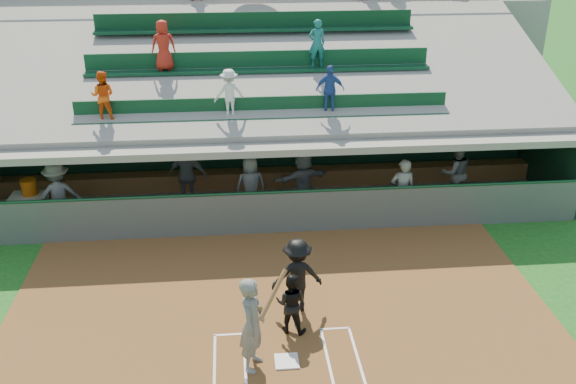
{
  "coord_description": "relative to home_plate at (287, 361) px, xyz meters",
  "views": [
    {
      "loc": [
        -0.83,
        -9.24,
        7.61
      ],
      "look_at": [
        0.35,
        3.5,
        1.8
      ],
      "focal_mm": 40.0,
      "sensor_mm": 36.0,
      "label": 1
    }
  ],
  "objects": [
    {
      "name": "ground",
      "position": [
        0.0,
        0.0,
        -0.04
      ],
      "size": [
        100.0,
        100.0,
        0.0
      ],
      "primitive_type": "plane",
      "color": "#175116",
      "rests_on": "ground"
    },
    {
      "name": "dirt_slab",
      "position": [
        0.0,
        0.5,
        -0.03
      ],
      "size": [
        11.0,
        9.0,
        0.02
      ],
      "primitive_type": "cube",
      "color": "brown",
      "rests_on": "ground"
    },
    {
      "name": "home_plate",
      "position": [
        0.0,
        0.0,
        0.0
      ],
      "size": [
        0.43,
        0.43,
        0.03
      ],
      "primitive_type": "cube",
      "color": "silver",
      "rests_on": "dirt_slab"
    },
    {
      "name": "batters_box_chalk",
      "position": [
        0.0,
        0.0,
        -0.01
      ],
      "size": [
        2.65,
        1.85,
        0.01
      ],
      "color": "white",
      "rests_on": "dirt_slab"
    },
    {
      "name": "dugout_floor",
      "position": [
        0.0,
        6.75,
        -0.02
      ],
      "size": [
        16.0,
        3.5,
        0.04
      ],
      "primitive_type": "cube",
      "color": "gray",
      "rests_on": "ground"
    },
    {
      "name": "concourse_slab",
      "position": [
        0.0,
        13.5,
        2.26
      ],
      "size": [
        20.0,
        3.0,
        4.6
      ],
      "primitive_type": "cube",
      "color": "gray",
      "rests_on": "ground"
    },
    {
      "name": "grandstand",
      "position": [
        -0.01,
        10.52,
        2.23
      ],
      "size": [
        20.4,
        10.4,
        7.8
      ],
      "color": "#525752",
      "rests_on": "ground"
    },
    {
      "name": "batter_at_plate",
      "position": [
        -0.6,
        -0.05,
        0.89
      ],
      "size": [
        0.94,
        0.8,
        1.95
      ],
      "color": "#5A5E58",
      "rests_on": "dirt_slab"
    },
    {
      "name": "catcher",
      "position": [
        0.16,
        0.94,
        0.61
      ],
      "size": [
        0.72,
        0.64,
        1.25
      ],
      "primitive_type": "imported",
      "rotation": [
        0.0,
        0.0,
        2.82
      ],
      "color": "black",
      "rests_on": "dirt_slab"
    },
    {
      "name": "home_umpire",
      "position": [
        0.36,
        1.64,
        0.78
      ],
      "size": [
        1.07,
        0.67,
        1.59
      ],
      "primitive_type": "imported",
      "rotation": [
        0.0,
        0.0,
        3.22
      ],
      "color": "black",
      "rests_on": "dirt_slab"
    },
    {
      "name": "dugout_bench",
      "position": [
        -0.21,
        7.87,
        0.25
      ],
      "size": [
        16.31,
        0.49,
        0.49
      ],
      "primitive_type": "cube",
      "rotation": [
        0.0,
        0.0,
        0.0
      ],
      "color": "olive",
      "rests_on": "dugout_floor"
    },
    {
      "name": "white_table",
      "position": [
        -6.08,
        6.12,
        0.38
      ],
      "size": [
        0.87,
        0.66,
        0.75
      ],
      "primitive_type": "cube",
      "rotation": [
        0.0,
        0.0,
        -0.02
      ],
      "color": "silver",
      "rests_on": "dugout_floor"
    },
    {
      "name": "water_cooler",
      "position": [
        -6.02,
        6.19,
        0.96
      ],
      "size": [
        0.4,
        0.4,
        0.4
      ],
      "primitive_type": "cylinder",
      "color": "orange",
      "rests_on": "white_table"
    },
    {
      "name": "dugout_player_a",
      "position": [
        -5.21,
        5.78,
        0.88
      ],
      "size": [
        1.27,
        0.95,
        1.75
      ],
      "primitive_type": "imported",
      "rotation": [
        0.0,
        0.0,
        3.43
      ],
      "color": "#5C5E59",
      "rests_on": "dugout_floor"
    },
    {
      "name": "dugout_player_b",
      "position": [
        -2.05,
        6.72,
        0.91
      ],
      "size": [
        1.13,
        0.67,
        1.8
      ],
      "primitive_type": "imported",
      "rotation": [
        0.0,
        0.0,
        2.91
      ],
      "color": "#545752",
      "rests_on": "dugout_floor"
    },
    {
      "name": "dugout_player_c",
      "position": [
        -0.39,
        6.06,
        0.82
      ],
      "size": [
        0.86,
        0.63,
        1.62
      ],
      "primitive_type": "imported",
      "rotation": [
        0.0,
        0.0,
        3.3
      ],
      "color": "#5E605B",
      "rests_on": "dugout_floor"
    },
    {
      "name": "dugout_player_d",
      "position": [
        1.0,
        6.25,
        0.83
      ],
      "size": [
        1.61,
        0.94,
        1.65
      ],
      "primitive_type": "imported",
      "rotation": [
        0.0,
        0.0,
        3.46
      ],
      "color": "#5E615B",
      "rests_on": "dugout_floor"
    },
    {
      "name": "dugout_player_e",
      "position": [
        3.43,
        5.26,
        0.87
      ],
      "size": [
        0.64,
        0.43,
        1.73
      ],
      "primitive_type": "imported",
      "rotation": [
        0.0,
        0.0,
        3.12
      ],
      "color": "#61635E",
      "rests_on": "dugout_floor"
    },
    {
      "name": "dugout_player_f",
      "position": [
        5.16,
        6.27,
        0.88
      ],
      "size": [
        0.9,
        0.72,
        1.76
      ],
      "primitive_type": "imported",
      "rotation": [
        0.0,
        0.0,
        3.21
      ],
      "color": "#5B5D58",
      "rests_on": "dugout_floor"
    }
  ]
}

